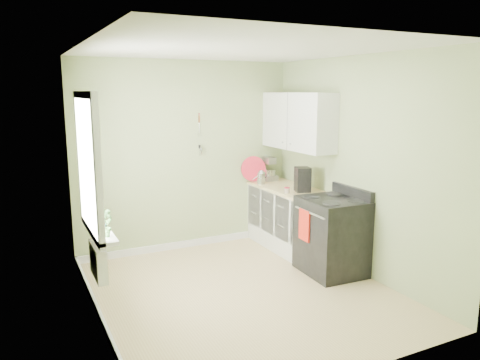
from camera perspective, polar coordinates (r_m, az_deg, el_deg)
name	(u,v)px	position (r m, az deg, el deg)	size (l,w,h in m)	color
floor	(243,293)	(5.51, 0.34, -13.63)	(3.20, 3.60, 0.02)	tan
ceiling	(243,48)	(5.04, 0.38, 15.80)	(3.20, 3.60, 0.02)	white
wall_back	(186,156)	(6.75, -6.60, 2.89)	(3.20, 0.02, 2.70)	#A3B37A
wall_left	(90,190)	(4.62, -17.77, -1.22)	(0.02, 3.60, 2.70)	#A3B37A
wall_right	(358,166)	(5.99, 14.23, 1.63)	(0.02, 3.60, 2.70)	#A3B37A
base_cabinets	(292,221)	(6.79, 6.36, -4.95)	(0.60, 1.60, 0.87)	white
countertop	(292,190)	(6.68, 6.37, -1.20)	(0.64, 1.60, 0.04)	beige
upper_cabinets	(298,121)	(6.70, 7.06, 7.12)	(0.35, 1.40, 0.80)	white
window	(87,165)	(4.88, -18.14, 1.77)	(0.06, 1.14, 1.44)	white
window_sill	(99,229)	(5.03, -16.87, -5.71)	(0.18, 1.14, 0.04)	white
radiator	(98,261)	(5.08, -16.90, -9.46)	(0.12, 0.50, 0.35)	white
wall_utensils	(200,141)	(6.76, -4.96, 4.77)	(0.02, 0.14, 0.58)	beige
stove	(332,235)	(6.02, 11.12, -6.65)	(0.72, 0.81, 1.08)	black
stand_mixer	(267,169)	(7.27, 3.37, 1.36)	(0.20, 0.34, 0.40)	#B2B2B7
kettle	(261,177)	(6.93, 2.59, 0.35)	(0.21, 0.12, 0.21)	silver
coffee_maker	(302,180)	(6.46, 7.61, -0.01)	(0.25, 0.26, 0.34)	black
red_tray	(253,169)	(7.13, 1.65, 1.37)	(0.39, 0.39, 0.02)	red
jar	(287,190)	(6.36, 5.74, -1.23)	(0.07, 0.07, 0.08)	tan
plant_a	(106,222)	(4.64, -16.06, -4.93)	(0.16, 0.11, 0.29)	#36612C
plant_b	(97,211)	(5.08, -17.03, -3.67)	(0.16, 0.13, 0.29)	#36612C
plant_c	(94,206)	(5.27, -17.40, -3.04)	(0.17, 0.17, 0.31)	#36612C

